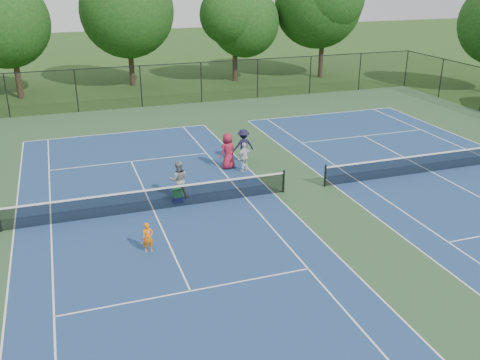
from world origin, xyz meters
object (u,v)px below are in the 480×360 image
object	(u,v)px
tree_back_b	(127,5)
child_player	(148,237)
tree_back_d	(324,0)
tree_back_c	(235,17)
bystander_b	(243,145)
bystander_c	(228,151)
bystander_a	(244,157)
tree_back_a	(9,18)
instructor	(179,180)
ball_crate	(177,200)
ball_hopper	(177,192)

from	to	relation	value
tree_back_b	child_player	xyz separation A→B (m)	(-3.80, -29.42, -6.03)
tree_back_d	tree_back_c	bearing A→B (deg)	172.87
bystander_b	bystander_c	xyz separation A→B (m)	(-1.09, -0.76, 0.05)
tree_back_b	bystander_a	distance (m)	23.73
child_player	bystander_b	xyz separation A→B (m)	(6.42, 7.99, 0.31)
tree_back_a	instructor	distance (m)	24.74
tree_back_b	bystander_b	world-z (taller)	tree_back_b
tree_back_d	ball_crate	size ratio (longest dim) A/B	26.02
tree_back_c	ball_hopper	distance (m)	27.30
tree_back_a	bystander_a	bearing A→B (deg)	-61.88
tree_back_c	instructor	xyz separation A→B (m)	(-10.66, -24.05, -4.62)
bystander_a	bystander_c	xyz separation A→B (m)	(-0.63, 0.71, 0.17)
ball_hopper	tree_back_a	bearing A→B (deg)	106.88
instructor	ball_crate	distance (m)	0.90
tree_back_c	ball_crate	size ratio (longest dim) A/B	21.07
child_player	bystander_a	world-z (taller)	bystander_a
tree_back_c	tree_back_d	world-z (taller)	tree_back_d
tree_back_a	ball_hopper	bearing A→B (deg)	-73.12
instructor	ball_crate	xyz separation A→B (m)	(-0.20, -0.49, -0.72)
tree_back_a	ball_hopper	xyz separation A→B (m)	(7.14, -23.54, -5.56)
child_player	tree_back_a	bearing A→B (deg)	96.91
bystander_b	bystander_a	bearing A→B (deg)	70.18
child_player	bystander_b	size ratio (longest dim) A/B	0.65
bystander_b	bystander_c	distance (m)	1.33
ball_hopper	bystander_a	bearing A→B (deg)	33.33
instructor	bystander_a	size ratio (longest dim) A/B	1.14
tree_back_a	bystander_c	distance (m)	23.34
bystander_a	ball_hopper	distance (m)	4.82
bystander_a	ball_hopper	size ratio (longest dim) A/B	3.82
tree_back_a	tree_back_d	distance (m)	26.01
tree_back_c	tree_back_d	distance (m)	8.17
bystander_c	bystander_a	bearing A→B (deg)	108.09
tree_back_c	ball_crate	bearing A→B (deg)	-113.87
tree_back_a	ball_crate	bearing A→B (deg)	-73.12
bystander_c	ball_hopper	bearing A→B (deg)	20.93
tree_back_d	bystander_c	bearing A→B (deg)	-127.46
ball_crate	bystander_c	bearing A→B (deg)	44.67
tree_back_d	instructor	world-z (taller)	tree_back_d
tree_back_a	instructor	world-z (taller)	tree_back_a
instructor	bystander_b	bearing A→B (deg)	-129.51
instructor	ball_hopper	size ratio (longest dim) A/B	4.35
tree_back_a	tree_back_b	size ratio (longest dim) A/B	0.91
instructor	ball_hopper	distance (m)	0.66
tree_back_d	instructor	bearing A→B (deg)	-128.99
bystander_a	ball_crate	size ratio (longest dim) A/B	3.81
tree_back_c	instructor	world-z (taller)	tree_back_c
bystander_c	instructor	bearing A→B (deg)	18.12
tree_back_c	bystander_b	distance (m)	21.89
instructor	bystander_b	xyz separation A→B (m)	(4.28, 3.62, 0.01)
tree_back_d	bystander_a	size ratio (longest dim) A/B	6.84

